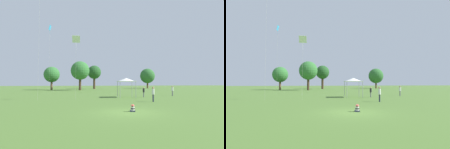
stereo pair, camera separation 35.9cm
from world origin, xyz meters
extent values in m
plane|color=#4C702D|center=(0.00, 0.00, 0.00)|extent=(300.00, 300.00, 0.00)
cube|color=#282D47|center=(0.44, 0.25, 0.05)|extent=(0.45, 0.52, 0.10)
cylinder|color=silver|center=(0.42, 0.17, 0.24)|extent=(0.35, 0.35, 0.29)
cylinder|color=black|center=(0.42, 0.17, 0.24)|extent=(0.36, 0.36, 0.08)
sphere|color=brown|center=(0.42, 0.17, 0.47)|extent=(0.19, 0.19, 0.19)
cylinder|color=#E0665B|center=(0.42, 0.17, 0.48)|extent=(0.33, 0.33, 0.01)
cylinder|color=#E0665B|center=(0.42, 0.17, 0.51)|extent=(0.20, 0.20, 0.09)
cylinder|color=slate|center=(6.75, 13.22, 0.39)|extent=(0.21, 0.21, 0.78)
cylinder|color=#232328|center=(6.75, 13.22, 1.09)|extent=(0.38, 0.38, 0.62)
sphere|color=tan|center=(6.75, 13.22, 1.48)|extent=(0.21, 0.21, 0.21)
cylinder|color=slate|center=(12.91, 15.06, 0.42)|extent=(0.27, 0.27, 0.85)
cylinder|color=silver|center=(12.91, 15.06, 1.18)|extent=(0.49, 0.49, 0.67)
sphere|color=#A37556|center=(12.91, 15.06, 1.62)|extent=(0.23, 0.23, 0.23)
cylinder|color=#282D42|center=(5.18, 6.54, 0.43)|extent=(0.22, 0.22, 0.87)
cylinder|color=silver|center=(5.18, 6.54, 1.21)|extent=(0.39, 0.39, 0.69)
sphere|color=#A37556|center=(5.18, 6.54, 1.66)|extent=(0.24, 0.24, 0.24)
cube|color=white|center=(4.01, 13.66, 2.52)|extent=(2.91, 2.91, 0.08)
cone|color=white|center=(4.01, 13.66, 2.80)|extent=(2.77, 2.77, 0.49)
cylinder|color=#99999E|center=(2.90, 14.97, 1.24)|extent=(0.07, 0.07, 2.48)
cylinder|color=#99999E|center=(5.32, 14.78, 1.24)|extent=(0.07, 0.07, 2.48)
cylinder|color=#99999E|center=(2.70, 12.55, 1.24)|extent=(0.07, 0.07, 2.48)
cylinder|color=#99999E|center=(5.13, 12.35, 1.24)|extent=(0.07, 0.07, 2.48)
cube|color=#339EDB|center=(-8.94, 23.77, 13.43)|extent=(0.42, 1.05, 1.00)
cylinder|color=#339EDB|center=(-8.94, 23.77, 12.64)|extent=(0.02, 0.02, 0.88)
cylinder|color=#BCB7A8|center=(-8.94, 23.77, 6.72)|extent=(0.01, 0.01, 13.43)
cube|color=white|center=(-3.85, 11.03, 8.19)|extent=(1.08, 0.71, 0.85)
cylinder|color=white|center=(-3.85, 11.03, 7.26)|extent=(0.02, 0.02, 1.12)
cylinder|color=#BCB7A8|center=(-3.85, 11.03, 4.09)|extent=(0.01, 0.01, 8.18)
cylinder|color=#BCB7A8|center=(-8.67, 11.53, 9.68)|extent=(0.01, 0.01, 19.35)
cylinder|color=brown|center=(27.33, 58.57, 1.84)|extent=(0.74, 0.74, 3.68)
sphere|color=#2D662D|center=(27.33, 58.57, 5.45)|extent=(6.42, 6.42, 6.42)
cylinder|color=#473323|center=(-2.21, 43.85, 2.33)|extent=(0.76, 0.76, 4.67)
sphere|color=#337033|center=(-2.21, 43.85, 6.30)|extent=(5.94, 5.94, 5.94)
cylinder|color=brown|center=(-11.44, 48.50, 1.87)|extent=(0.67, 0.67, 3.74)
sphere|color=#337033|center=(-11.44, 48.50, 5.17)|extent=(5.20, 5.20, 5.20)
cylinder|color=#473323|center=(3.56, 54.84, 2.53)|extent=(0.84, 0.84, 5.07)
sphere|color=#235123|center=(3.56, 54.84, 6.51)|extent=(5.25, 5.25, 5.25)
camera|label=1|loc=(-4.03, -12.83, 2.20)|focal=28.00mm
camera|label=2|loc=(-3.68, -12.90, 2.20)|focal=28.00mm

